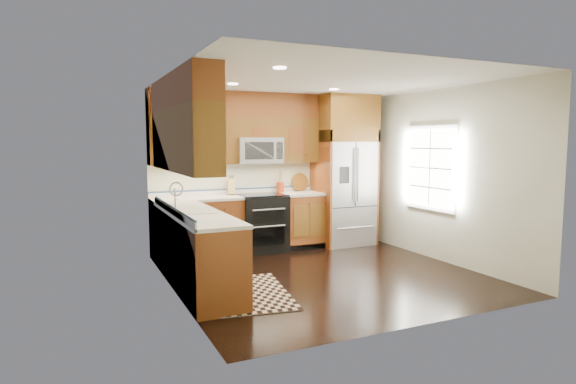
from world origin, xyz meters
name	(u,v)px	position (x,y,z in m)	size (l,w,h in m)	color
ground	(324,275)	(0.00, 0.00, 0.00)	(4.00, 4.00, 0.00)	black
wall_back	(268,171)	(0.00, 2.00, 1.30)	(4.00, 0.02, 2.60)	silver
wall_left	(174,185)	(-2.00, 0.00, 1.30)	(0.02, 4.00, 2.60)	silver
wall_right	(441,175)	(2.00, 0.00, 1.30)	(0.02, 4.00, 2.60)	silver
window	(430,168)	(1.98, 0.20, 1.40)	(0.04, 1.10, 1.30)	white
base_cabinets	(217,238)	(-1.23, 0.90, 0.45)	(2.85, 3.00, 0.90)	brown
countertop	(224,203)	(-1.09, 1.01, 0.92)	(2.86, 3.01, 0.04)	silver
upper_cabinets	(217,126)	(-1.15, 1.09, 2.02)	(2.85, 3.00, 1.15)	brown
range	(261,223)	(-0.25, 1.67, 0.47)	(0.76, 0.67, 0.95)	black
microwave	(258,150)	(-0.25, 1.80, 1.66)	(0.76, 0.40, 0.42)	#B2B2B7
refrigerator	(344,170)	(1.30, 1.63, 1.30)	(0.98, 0.75, 2.60)	#B2B2B7
sink_faucet	(192,208)	(-1.73, 0.23, 0.99)	(0.54, 0.44, 0.37)	#B2B2B7
rug	(249,293)	(-1.20, -0.34, 0.01)	(0.89, 1.48, 0.01)	black
knife_block	(231,187)	(-0.69, 1.89, 1.07)	(0.15, 0.18, 0.32)	tan
utensil_crock	(280,185)	(0.19, 1.89, 1.07)	(0.15, 0.15, 0.37)	#A23214
cutting_board	(300,190)	(0.59, 1.94, 0.95)	(0.32, 0.32, 0.02)	brown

